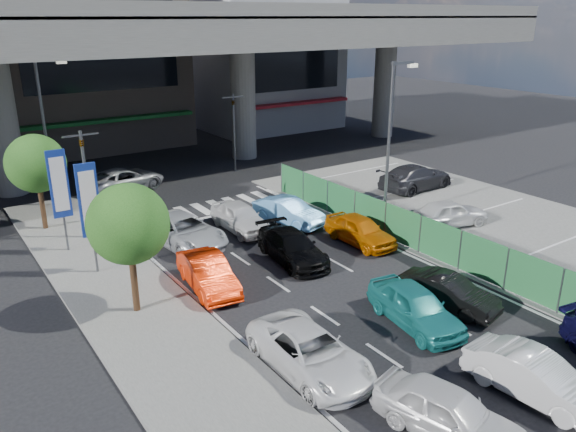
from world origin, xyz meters
TOP-DOWN VIEW (x-y plane):
  - ground at (0.00, 0.00)m, footprint 120.00×120.00m
  - parking_lot at (11.00, 2.00)m, footprint 12.00×28.00m
  - sidewalk_left at (-7.00, 4.00)m, footprint 4.00×30.00m
  - fence_run at (5.30, 1.00)m, footprint 0.16×22.00m
  - expressway at (0.00, 22.00)m, footprint 64.00×14.00m
  - building_center at (0.00, 32.97)m, footprint 14.00×10.90m
  - building_east at (16.00, 31.97)m, footprint 12.00×10.90m
  - traffic_light_left at (-6.20, 12.00)m, footprint 1.60×1.24m
  - traffic_light_right at (5.50, 19.00)m, footprint 1.60×1.24m
  - street_lamp_right at (7.17, 6.00)m, footprint 1.65×0.22m
  - street_lamp_left at (-6.33, 18.00)m, footprint 1.65×0.22m
  - signboard_near at (-7.20, 7.99)m, footprint 0.80×0.14m
  - signboard_far at (-7.60, 10.99)m, footprint 0.80×0.14m
  - tree_near at (-7.00, 4.00)m, footprint 2.80×2.80m
  - tree_far at (-7.80, 14.50)m, footprint 2.80×2.80m
  - van_white_back_left at (-2.73, -6.44)m, footprint 2.50×4.16m
  - hatch_white_back_mid at (0.42, -6.81)m, footprint 1.75×4.03m
  - sedan_white_mid_left at (-3.96, -2.28)m, footprint 2.15×4.58m
  - taxi_teal_mid at (0.58, -2.20)m, footprint 2.24×4.25m
  - hatch_black_mid_right at (2.43, -2.03)m, footprint 2.09×3.90m
  - taxi_orange_left at (-4.04, 4.23)m, footprint 1.91×4.14m
  - sedan_black_mid at (0.18, 4.57)m, footprint 2.27×4.56m
  - taxi_orange_right at (3.89, 4.38)m, footprint 1.59×3.91m
  - wagon_silver_front_left at (-2.92, 8.91)m, footprint 2.92×5.22m
  - sedan_white_front_mid at (0.17, 9.03)m, footprint 1.69×4.07m
  - kei_truck_front_right at (2.65, 8.44)m, footprint 2.32×4.18m
  - crossing_wagon_silver at (-2.36, 18.77)m, footprint 5.46×3.45m
  - parked_sedan_white at (9.03, 3.49)m, footprint 4.21×2.45m
  - parked_sedan_dgrey at (12.32, 8.88)m, footprint 5.33×2.44m
  - traffic_cone at (7.49, 4.11)m, footprint 0.43×0.43m

SIDE VIEW (x-z plane):
  - ground at x=0.00m, z-range 0.00..0.00m
  - parking_lot at x=11.00m, z-range 0.00..0.06m
  - sidewalk_left at x=-7.00m, z-range 0.00..0.12m
  - traffic_cone at x=7.49m, z-range 0.06..0.71m
  - hatch_black_mid_right at x=2.43m, z-range 0.00..1.22m
  - sedan_white_mid_left at x=-3.96m, z-range 0.00..1.27m
  - sedan_black_mid at x=0.18m, z-range 0.00..1.27m
  - hatch_white_back_mid at x=0.42m, z-range 0.00..1.29m
  - kei_truck_front_right at x=2.65m, z-range 0.00..1.31m
  - taxi_orange_left at x=-4.04m, z-range 0.00..1.32m
  - van_white_back_left at x=-2.73m, z-range 0.00..1.32m
  - taxi_orange_right at x=3.89m, z-range 0.00..1.33m
  - taxi_teal_mid at x=0.58m, z-range 0.00..1.38m
  - wagon_silver_front_left at x=-2.92m, z-range 0.00..1.38m
  - sedan_white_front_mid at x=0.17m, z-range 0.00..1.38m
  - crossing_wagon_silver at x=-2.36m, z-range 0.00..1.40m
  - parked_sedan_white at x=9.03m, z-range 0.06..1.41m
  - parked_sedan_dgrey at x=12.32m, z-range 0.06..1.57m
  - fence_run at x=5.30m, z-range 0.00..1.80m
  - signboard_near at x=-7.20m, z-range 0.71..5.41m
  - signboard_far at x=-7.60m, z-range 0.71..5.41m
  - tree_near at x=-7.00m, z-range 0.99..5.79m
  - tree_far at x=-7.80m, z-range 0.99..5.79m
  - traffic_light_left at x=-6.20m, z-range 1.34..6.54m
  - traffic_light_right at x=5.50m, z-range 1.34..6.54m
  - street_lamp_right at x=7.17m, z-range 0.77..8.77m
  - street_lamp_left at x=-6.33m, z-range 0.77..8.77m
  - building_east at x=16.00m, z-range -0.01..11.99m
  - building_center at x=0.00m, z-range -0.01..14.99m
  - expressway at x=0.00m, z-range 3.39..14.14m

